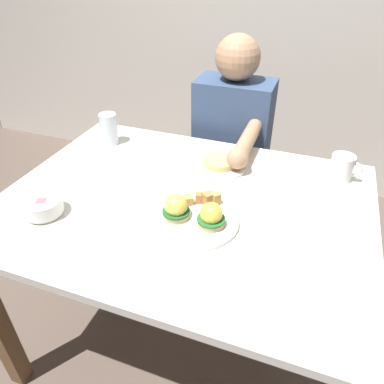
{
  "coord_description": "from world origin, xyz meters",
  "views": [
    {
      "loc": [
        0.36,
        -0.9,
        1.44
      ],
      "look_at": [
        0.03,
        0.0,
        0.78
      ],
      "focal_mm": 34.09,
      "sensor_mm": 36.0,
      "label": 1
    }
  ],
  "objects_px": {
    "side_plate": "(220,164)",
    "coffee_mug": "(342,167)",
    "dining_table": "(184,225)",
    "fork": "(146,165)",
    "eggs_benedict_plate": "(194,215)",
    "fruit_bowl": "(43,207)",
    "diner_person": "(231,146)",
    "water_glass_near": "(109,131)"
  },
  "relations": [
    {
      "from": "coffee_mug",
      "to": "side_plate",
      "type": "distance_m",
      "value": 0.43
    },
    {
      "from": "fruit_bowl",
      "to": "water_glass_near",
      "type": "relative_size",
      "value": 0.93
    },
    {
      "from": "water_glass_near",
      "to": "fruit_bowl",
      "type": "bearing_deg",
      "value": -83.33
    },
    {
      "from": "dining_table",
      "to": "fruit_bowl",
      "type": "relative_size",
      "value": 10.0
    },
    {
      "from": "eggs_benedict_plate",
      "to": "fruit_bowl",
      "type": "distance_m",
      "value": 0.47
    },
    {
      "from": "fruit_bowl",
      "to": "water_glass_near",
      "type": "xyz_separation_m",
      "value": [
        -0.06,
        0.5,
        0.03
      ]
    },
    {
      "from": "water_glass_near",
      "to": "side_plate",
      "type": "distance_m",
      "value": 0.49
    },
    {
      "from": "dining_table",
      "to": "fork",
      "type": "xyz_separation_m",
      "value": [
        -0.22,
        0.16,
        0.11
      ]
    },
    {
      "from": "fruit_bowl",
      "to": "coffee_mug",
      "type": "xyz_separation_m",
      "value": [
        0.86,
        0.53,
        0.02
      ]
    },
    {
      "from": "eggs_benedict_plate",
      "to": "water_glass_near",
      "type": "height_order",
      "value": "water_glass_near"
    },
    {
      "from": "eggs_benedict_plate",
      "to": "diner_person",
      "type": "xyz_separation_m",
      "value": [
        -0.07,
        0.69,
        -0.12
      ]
    },
    {
      "from": "eggs_benedict_plate",
      "to": "side_plate",
      "type": "height_order",
      "value": "eggs_benedict_plate"
    },
    {
      "from": "eggs_benedict_plate",
      "to": "coffee_mug",
      "type": "relative_size",
      "value": 2.42
    },
    {
      "from": "eggs_benedict_plate",
      "to": "fruit_bowl",
      "type": "bearing_deg",
      "value": -164.44
    },
    {
      "from": "dining_table",
      "to": "diner_person",
      "type": "bearing_deg",
      "value": 89.78
    },
    {
      "from": "dining_table",
      "to": "fruit_bowl",
      "type": "distance_m",
      "value": 0.46
    },
    {
      "from": "water_glass_near",
      "to": "side_plate",
      "type": "height_order",
      "value": "water_glass_near"
    },
    {
      "from": "eggs_benedict_plate",
      "to": "side_plate",
      "type": "bearing_deg",
      "value": 93.18
    },
    {
      "from": "coffee_mug",
      "to": "diner_person",
      "type": "xyz_separation_m",
      "value": [
        -0.47,
        0.29,
        -0.14
      ]
    },
    {
      "from": "dining_table",
      "to": "eggs_benedict_plate",
      "type": "relative_size",
      "value": 4.44
    },
    {
      "from": "eggs_benedict_plate",
      "to": "fork",
      "type": "relative_size",
      "value": 1.78
    },
    {
      "from": "side_plate",
      "to": "fork",
      "type": "bearing_deg",
      "value": -162.11
    },
    {
      "from": "water_glass_near",
      "to": "diner_person",
      "type": "bearing_deg",
      "value": 36.06
    },
    {
      "from": "eggs_benedict_plate",
      "to": "coffee_mug",
      "type": "height_order",
      "value": "coffee_mug"
    },
    {
      "from": "side_plate",
      "to": "diner_person",
      "type": "xyz_separation_m",
      "value": [
        -0.05,
        0.35,
        -0.1
      ]
    },
    {
      "from": "coffee_mug",
      "to": "water_glass_near",
      "type": "xyz_separation_m",
      "value": [
        -0.91,
        -0.03,
        0.01
      ]
    },
    {
      "from": "fork",
      "to": "water_glass_near",
      "type": "distance_m",
      "value": 0.26
    },
    {
      "from": "fruit_bowl",
      "to": "side_plate",
      "type": "bearing_deg",
      "value": 47.13
    },
    {
      "from": "eggs_benedict_plate",
      "to": "coffee_mug",
      "type": "bearing_deg",
      "value": 44.75
    },
    {
      "from": "coffee_mug",
      "to": "water_glass_near",
      "type": "distance_m",
      "value": 0.92
    },
    {
      "from": "dining_table",
      "to": "eggs_benedict_plate",
      "type": "distance_m",
      "value": 0.18
    },
    {
      "from": "eggs_benedict_plate",
      "to": "fork",
      "type": "xyz_separation_m",
      "value": [
        -0.28,
        0.25,
        -0.02
      ]
    },
    {
      "from": "side_plate",
      "to": "coffee_mug",
      "type": "bearing_deg",
      "value": 8.74
    },
    {
      "from": "fork",
      "to": "diner_person",
      "type": "distance_m",
      "value": 0.5
    },
    {
      "from": "eggs_benedict_plate",
      "to": "water_glass_near",
      "type": "distance_m",
      "value": 0.63
    },
    {
      "from": "fruit_bowl",
      "to": "diner_person",
      "type": "height_order",
      "value": "diner_person"
    },
    {
      "from": "fork",
      "to": "diner_person",
      "type": "xyz_separation_m",
      "value": [
        0.22,
        0.44,
        -0.09
      ]
    },
    {
      "from": "eggs_benedict_plate",
      "to": "side_plate",
      "type": "distance_m",
      "value": 0.34
    },
    {
      "from": "fork",
      "to": "diner_person",
      "type": "bearing_deg",
      "value": 63.6
    },
    {
      "from": "diner_person",
      "to": "fruit_bowl",
      "type": "bearing_deg",
      "value": -115.1
    },
    {
      "from": "fruit_bowl",
      "to": "coffee_mug",
      "type": "relative_size",
      "value": 1.08
    },
    {
      "from": "dining_table",
      "to": "coffee_mug",
      "type": "height_order",
      "value": "coffee_mug"
    }
  ]
}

